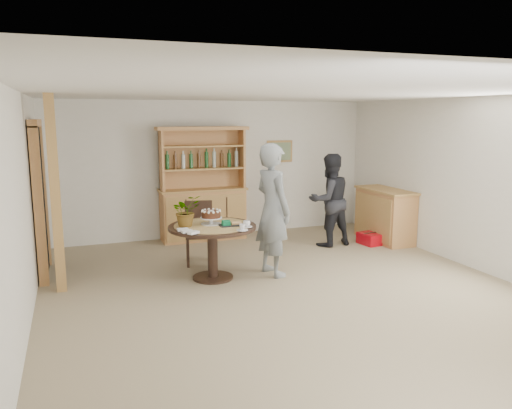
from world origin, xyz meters
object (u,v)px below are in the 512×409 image
object	(u,v)px
teen_boy	(273,210)
hutch	(203,202)
dining_chair	(199,228)
adult_person	(329,200)
dining_table	(212,236)
sideboard	(385,215)
red_suitcase	(377,238)

from	to	relation	value
teen_boy	hutch	bearing A→B (deg)	-1.62
hutch	dining_chair	distance (m)	1.48
dining_chair	adult_person	world-z (taller)	adult_person
dining_chair	teen_boy	world-z (taller)	teen_boy
dining_table	adult_person	distance (m)	2.60
hutch	dining_table	xyz separation A→B (m)	(-0.44, -2.24, -0.08)
dining_chair	teen_boy	distance (m)	1.31
sideboard	adult_person	xyz separation A→B (m)	(-1.10, 0.06, 0.33)
sideboard	adult_person	bearing A→B (deg)	177.03
dining_table	red_suitcase	distance (m)	3.39
hutch	adult_person	distance (m)	2.27
sideboard	dining_table	bearing A→B (deg)	-164.01
sideboard	dining_chair	xyz separation A→B (m)	(-3.46, -0.17, 0.06)
teen_boy	adult_person	bearing A→B (deg)	-64.51
sideboard	teen_boy	world-z (taller)	teen_boy
sideboard	teen_boy	distance (m)	2.88
adult_person	red_suitcase	size ratio (longest dim) A/B	2.48
teen_boy	adult_person	size ratio (longest dim) A/B	1.17
sideboard	red_suitcase	bearing A→B (deg)	-152.30
teen_boy	red_suitcase	xyz separation A→B (m)	(2.39, 0.97, -0.83)
dining_table	sideboard	bearing A→B (deg)	15.99
hutch	sideboard	distance (m)	3.29
adult_person	dining_table	bearing A→B (deg)	18.64
dining_chair	adult_person	xyz separation A→B (m)	(2.36, 0.23, 0.26)
teen_boy	adult_person	distance (m)	1.91
hutch	sideboard	bearing A→B (deg)	-22.21
hutch	red_suitcase	size ratio (longest dim) A/B	3.17
sideboard	teen_boy	bearing A→B (deg)	-157.35
hutch	red_suitcase	xyz separation A→B (m)	(2.80, -1.37, -0.59)
teen_boy	red_suitcase	distance (m)	2.71
hutch	dining_chair	world-z (taller)	hutch
sideboard	hutch	bearing A→B (deg)	157.79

